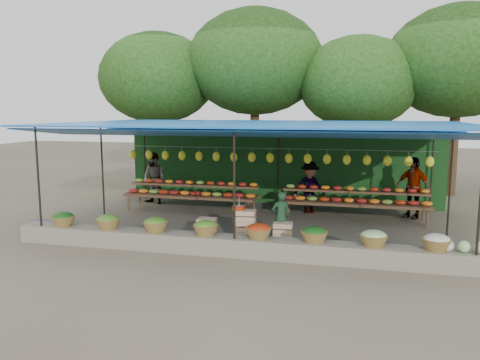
% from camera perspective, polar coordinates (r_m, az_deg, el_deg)
% --- Properties ---
extents(ground, '(60.00, 60.00, 0.00)m').
position_cam_1_polar(ground, '(13.02, 2.52, -5.53)').
color(ground, brown).
rests_on(ground, ground).
extents(stone_curb, '(10.60, 0.55, 0.40)m').
position_cam_1_polar(stone_curb, '(10.38, -0.48, -8.04)').
color(stone_curb, '#706659').
rests_on(stone_curb, ground).
extents(stall_canopy, '(10.80, 6.60, 2.82)m').
position_cam_1_polar(stall_canopy, '(12.70, 2.66, 6.35)').
color(stall_canopy, black).
rests_on(stall_canopy, ground).
extents(produce_baskets, '(8.98, 0.58, 0.34)m').
position_cam_1_polar(produce_baskets, '(10.31, -1.02, -6.06)').
color(produce_baskets, brown).
rests_on(produce_baskets, stone_curb).
extents(netting_backdrop, '(10.60, 0.06, 2.50)m').
position_cam_1_polar(netting_backdrop, '(15.85, 4.79, 1.57)').
color(netting_backdrop, '#1B4C1D').
rests_on(netting_backdrop, ground).
extents(tree_row, '(16.51, 5.50, 7.12)m').
position_cam_1_polar(tree_row, '(18.65, 7.96, 13.19)').
color(tree_row, '#321C12').
rests_on(tree_row, ground).
extents(fruit_table_left, '(4.21, 0.95, 0.93)m').
position_cam_1_polar(fruit_table_left, '(14.83, -5.91, -1.43)').
color(fruit_table_left, '#502D20').
rests_on(fruit_table_left, ground).
extents(fruit_table_right, '(4.21, 0.95, 0.93)m').
position_cam_1_polar(fruit_table_right, '(13.98, 13.79, -2.25)').
color(fruit_table_right, '#502D20').
rests_on(fruit_table_right, ground).
extents(crate_counter, '(2.37, 0.37, 0.77)m').
position_cam_1_polar(crate_counter, '(11.40, 0.61, -5.94)').
color(crate_counter, tan).
rests_on(crate_counter, ground).
extents(weighing_scale, '(0.29, 0.29, 0.30)m').
position_cam_1_polar(weighing_scale, '(11.32, -0.12, -3.29)').
color(weighing_scale, '#B82B0E').
rests_on(weighing_scale, crate_counter).
extents(vendor_seated, '(0.53, 0.45, 1.23)m').
position_cam_1_polar(vendor_seated, '(11.34, 5.01, -4.47)').
color(vendor_seated, '#1B3D23').
rests_on(vendor_seated, ground).
extents(customer_left, '(1.03, 0.91, 1.75)m').
position_cam_1_polar(customer_left, '(16.08, -10.42, 0.21)').
color(customer_left, slate).
rests_on(customer_left, ground).
extents(customer_mid, '(1.19, 0.96, 1.60)m').
position_cam_1_polar(customer_mid, '(14.54, 8.50, -0.90)').
color(customer_mid, slate).
rests_on(customer_mid, ground).
extents(customer_right, '(1.13, 0.96, 1.81)m').
position_cam_1_polar(customer_right, '(14.63, 20.32, -0.87)').
color(customer_right, slate).
rests_on(customer_right, ground).
extents(blue_crate_front, '(0.60, 0.46, 0.34)m').
position_cam_1_polar(blue_crate_front, '(13.03, -22.98, -5.44)').
color(blue_crate_front, navy).
rests_on(blue_crate_front, ground).
extents(blue_crate_back, '(0.59, 0.47, 0.31)m').
position_cam_1_polar(blue_crate_back, '(12.97, -21.51, -5.46)').
color(blue_crate_back, navy).
rests_on(blue_crate_back, ground).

